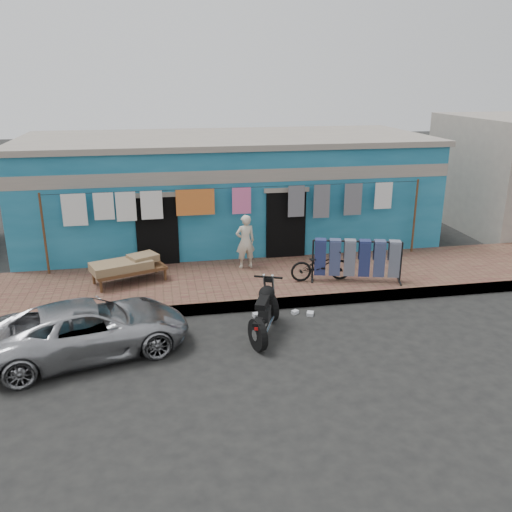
{
  "coord_description": "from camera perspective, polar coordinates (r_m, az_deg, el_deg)",
  "views": [
    {
      "loc": [
        -2.16,
        -9.58,
        5.07
      ],
      "look_at": [
        0.0,
        2.0,
        1.15
      ],
      "focal_mm": 38.0,
      "sensor_mm": 36.0,
      "label": 1
    }
  ],
  "objects": [
    {
      "name": "clothesline",
      "position": [
        14.32,
        -3.04,
        5.29
      ],
      "size": [
        10.06,
        0.06,
        2.1
      ],
      "color": "brown",
      "rests_on": "sidewalk"
    },
    {
      "name": "litter_a",
      "position": [
        12.07,
        0.13,
        -6.22
      ],
      "size": [
        0.21,
        0.18,
        0.08
      ],
      "primitive_type": "cube",
      "rotation": [
        0.0,
        0.0,
        0.19
      ],
      "color": "silver",
      "rests_on": "ground"
    },
    {
      "name": "litter_b",
      "position": [
        12.25,
        4.13,
        -5.91
      ],
      "size": [
        0.19,
        0.17,
        0.07
      ],
      "primitive_type": "cube",
      "rotation": [
        0.0,
        0.0,
        0.59
      ],
      "color": "silver",
      "rests_on": "ground"
    },
    {
      "name": "sidewalk",
      "position": [
        13.69,
        -0.77,
        -2.77
      ],
      "size": [
        28.0,
        3.0,
        0.25
      ],
      "primitive_type": "cube",
      "color": "brown",
      "rests_on": "ground"
    },
    {
      "name": "charpoy",
      "position": [
        13.61,
        -13.19,
        -1.48
      ],
      "size": [
        2.35,
        2.01,
        0.61
      ],
      "primitive_type": null,
      "rotation": [
        0.0,
        0.0,
        0.35
      ],
      "color": "brown",
      "rests_on": "sidewalk"
    },
    {
      "name": "car",
      "position": [
        10.82,
        -17.11,
        -7.23
      ],
      "size": [
        4.13,
        2.66,
        1.07
      ],
      "primitive_type": "imported",
      "rotation": [
        0.0,
        0.0,
        1.83
      ],
      "color": "#A7A7AC",
      "rests_on": "ground"
    },
    {
      "name": "motorcycle",
      "position": [
        11.07,
        0.86,
        -5.67
      ],
      "size": [
        1.78,
        2.12,
        1.11
      ],
      "primitive_type": null,
      "rotation": [
        0.0,
        0.0,
        -0.38
      ],
      "color": "black",
      "rests_on": "ground"
    },
    {
      "name": "seated_person",
      "position": [
        14.14,
        -1.14,
        1.54
      ],
      "size": [
        0.56,
        0.42,
        1.43
      ],
      "primitive_type": "imported",
      "rotation": [
        0.0,
        0.0,
        3.3
      ],
      "color": "beige",
      "rests_on": "sidewalk"
    },
    {
      "name": "building",
      "position": [
        17.05,
        -3.1,
        6.93
      ],
      "size": [
        12.2,
        5.2,
        3.36
      ],
      "color": "#1A6284",
      "rests_on": "ground"
    },
    {
      "name": "litter_c",
      "position": [
        12.21,
        5.72,
        -6.05
      ],
      "size": [
        0.2,
        0.22,
        0.07
      ],
      "primitive_type": "cube",
      "rotation": [
        0.0,
        0.0,
        1.16
      ],
      "color": "silver",
      "rests_on": "ground"
    },
    {
      "name": "jeans_rack",
      "position": [
        13.49,
        10.54,
        -0.41
      ],
      "size": [
        2.49,
        1.62,
        1.08
      ],
      "primitive_type": null,
      "rotation": [
        0.0,
        0.0,
        -0.27
      ],
      "color": "black",
      "rests_on": "sidewalk"
    },
    {
      "name": "bicycle",
      "position": [
        13.4,
        6.87,
        -0.6
      ],
      "size": [
        1.52,
        0.6,
        0.97
      ],
      "primitive_type": "imported",
      "rotation": [
        0.0,
        0.0,
        1.52
      ],
      "color": "black",
      "rests_on": "sidewalk"
    },
    {
      "name": "ground",
      "position": [
        11.05,
        1.93,
        -8.91
      ],
      "size": [
        80.0,
        80.0,
        0.0
      ],
      "primitive_type": "plane",
      "color": "black",
      "rests_on": "ground"
    },
    {
      "name": "curb",
      "position": [
        12.37,
        0.38,
        -5.16
      ],
      "size": [
        28.0,
        0.1,
        0.25
      ],
      "primitive_type": "cube",
      "color": "gray",
      "rests_on": "ground"
    }
  ]
}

